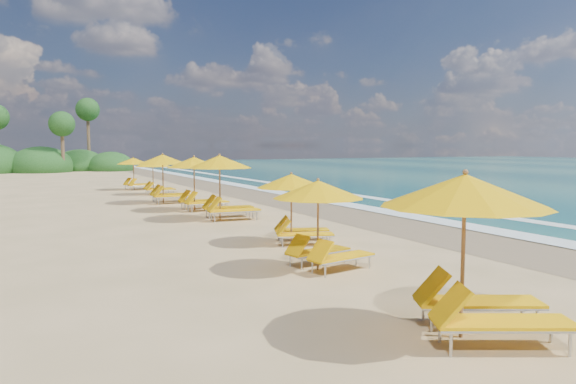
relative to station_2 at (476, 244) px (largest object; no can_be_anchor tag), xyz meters
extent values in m
plane|color=tan|center=(2.36, 10.52, -1.37)|extent=(160.00, 160.00, 0.00)
cube|color=#8D7654|center=(6.36, 10.52, -1.37)|extent=(4.00, 160.00, 0.01)
cube|color=white|center=(7.86, 10.52, -1.34)|extent=(1.20, 160.00, 0.01)
cube|color=white|center=(10.86, 10.52, -1.35)|extent=(0.80, 160.00, 0.01)
cylinder|color=olive|center=(-0.17, 0.09, -0.20)|extent=(0.06, 0.06, 2.34)
cone|color=#EAAD04|center=(-0.17, 0.09, 0.77)|extent=(3.25, 3.25, 0.47)
sphere|color=olive|center=(-0.17, 0.09, 1.04)|extent=(0.08, 0.08, 0.08)
cylinder|color=olive|center=(0.08, 4.62, -0.38)|extent=(0.05, 0.05, 1.98)
cone|color=#EAAD04|center=(0.08, 4.62, 0.44)|extent=(2.35, 2.35, 0.40)
sphere|color=olive|center=(0.08, 4.62, 0.66)|extent=(0.07, 0.07, 0.07)
cylinder|color=olive|center=(1.05, 7.76, -0.40)|extent=(0.05, 0.05, 1.95)
cone|color=#EAAD04|center=(1.05, 7.76, 0.41)|extent=(2.60, 2.60, 0.39)
sphere|color=olive|center=(1.05, 7.76, 0.63)|extent=(0.07, 0.07, 0.07)
cylinder|color=olive|center=(0.91, 13.29, -0.18)|extent=(0.06, 0.06, 2.38)
cone|color=#EAAD04|center=(0.91, 13.29, 0.81)|extent=(2.73, 2.73, 0.48)
sphere|color=olive|center=(0.91, 13.29, 1.07)|extent=(0.09, 0.09, 0.09)
cylinder|color=olive|center=(0.88, 16.42, -0.24)|extent=(0.06, 0.06, 2.26)
cone|color=#EAAD04|center=(0.88, 16.42, 0.70)|extent=(2.38, 2.38, 0.45)
sphere|color=olive|center=(0.88, 16.42, 0.95)|extent=(0.08, 0.08, 0.08)
cylinder|color=olive|center=(0.40, 19.93, -0.21)|extent=(0.06, 0.06, 2.32)
cone|color=#EAAD04|center=(0.40, 19.93, 0.75)|extent=(2.50, 2.50, 0.47)
sphere|color=olive|center=(0.40, 19.93, 1.01)|extent=(0.08, 0.08, 0.08)
cylinder|color=olive|center=(0.97, 24.54, -0.39)|extent=(0.05, 0.05, 1.96)
cone|color=#EAAD04|center=(0.97, 24.54, 0.42)|extent=(2.06, 2.06, 0.39)
sphere|color=olive|center=(0.97, 24.54, 0.64)|extent=(0.07, 0.07, 0.07)
cylinder|color=olive|center=(0.64, 28.37, -0.38)|extent=(0.05, 0.05, 1.99)
cone|color=#EAAD04|center=(0.64, 28.37, 0.45)|extent=(2.45, 2.45, 0.40)
sphere|color=olive|center=(0.64, 28.37, 0.67)|extent=(0.07, 0.07, 0.07)
ellipsoid|color=#163D14|center=(-3.64, 55.52, -0.75)|extent=(6.40, 6.40, 4.16)
ellipsoid|color=#163D14|center=(0.36, 57.52, -0.83)|extent=(5.60, 5.60, 3.64)
ellipsoid|color=#163D14|center=(3.36, 55.52, -0.89)|extent=(5.00, 5.00, 3.25)
cylinder|color=brown|center=(-1.64, 53.52, 1.13)|extent=(0.36, 0.36, 5.00)
sphere|color=#163D14|center=(-1.64, 53.52, 3.63)|extent=(2.60, 2.60, 2.60)
cylinder|color=brown|center=(1.36, 57.52, 2.03)|extent=(0.36, 0.36, 6.80)
sphere|color=#163D14|center=(1.36, 57.52, 5.43)|extent=(2.60, 2.60, 2.60)
camera|label=1|loc=(-5.82, -5.38, 1.41)|focal=32.78mm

